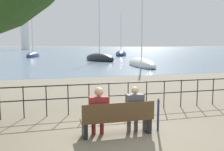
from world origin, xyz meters
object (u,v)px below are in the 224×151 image
at_px(seated_person_left, 99,109).
at_px(seated_person_right, 134,108).
at_px(harbor_lighthouse, 25,23).
at_px(closed_umbrella, 158,113).
at_px(sailboat_1, 99,59).
at_px(sailboat_5, 141,64).
at_px(sailboat_4, 121,54).
at_px(sailboat_2, 33,55).
at_px(park_bench, 118,119).

bearing_deg(seated_person_left, seated_person_right, 0.11).
bearing_deg(harbor_lighthouse, closed_umbrella, -84.75).
relative_size(closed_umbrella, sailboat_1, 0.09).
bearing_deg(sailboat_5, harbor_lighthouse, 105.77).
distance_m(sailboat_4, harbor_lighthouse, 85.53).
bearing_deg(closed_umbrella, seated_person_right, 174.45).
distance_m(seated_person_right, sailboat_5, 21.37).
bearing_deg(sailboat_1, sailboat_4, 42.88).
relative_size(seated_person_left, closed_umbrella, 1.38).
xyz_separation_m(sailboat_5, harbor_lighthouse, (-19.24, 107.88, 13.09)).
bearing_deg(sailboat_2, park_bench, -71.52).
bearing_deg(sailboat_5, seated_person_left, -109.19).
relative_size(seated_person_right, sailboat_4, 0.13).
relative_size(sailboat_2, harbor_lighthouse, 0.30).
bearing_deg(sailboat_4, park_bench, -88.56).
height_order(park_bench, seated_person_left, seated_person_left).
height_order(seated_person_left, sailboat_5, sailboat_5).
height_order(seated_person_right, harbor_lighthouse, harbor_lighthouse).
bearing_deg(sailboat_2, seated_person_left, -72.12).
bearing_deg(seated_person_right, closed_umbrella, -5.55).
xyz_separation_m(sailboat_1, sailboat_4, (8.50, 16.45, 0.01)).
height_order(park_bench, seated_person_right, seated_person_right).
xyz_separation_m(seated_person_left, closed_umbrella, (1.65, -0.06, -0.19)).
xyz_separation_m(seated_person_left, sailboat_4, (15.21, 46.97, -0.33)).
bearing_deg(park_bench, seated_person_left, 171.40).
height_order(seated_person_right, sailboat_2, sailboat_2).
bearing_deg(park_bench, seated_person_right, 8.83).
bearing_deg(harbor_lighthouse, park_bench, -85.26).
bearing_deg(closed_umbrella, sailboat_5, 69.27).
height_order(seated_person_right, sailboat_5, sailboat_5).
xyz_separation_m(seated_person_right, harbor_lighthouse, (-11.07, 127.63, 12.69)).
bearing_deg(seated_person_right, seated_person_left, -179.89).
relative_size(closed_umbrella, sailboat_2, 0.11).
height_order(sailboat_1, harbor_lighthouse, harbor_lighthouse).
bearing_deg(park_bench, sailboat_4, 72.62).
relative_size(seated_person_right, harbor_lighthouse, 0.04).
bearing_deg(closed_umbrella, sailboat_1, 80.59).
xyz_separation_m(park_bench, closed_umbrella, (1.16, 0.01, 0.08)).
relative_size(park_bench, seated_person_right, 1.52).
height_order(park_bench, sailboat_1, sailboat_1).
relative_size(sailboat_5, harbor_lighthouse, 0.29).
bearing_deg(sailboat_1, harbor_lighthouse, 80.02).
bearing_deg(seated_person_left, harbor_lighthouse, 94.52).
bearing_deg(sailboat_5, closed_umbrella, -105.07).
xyz_separation_m(seated_person_left, sailboat_2, (-3.43, 46.44, -0.38)).
distance_m(park_bench, seated_person_left, 0.56).
distance_m(park_bench, closed_umbrella, 1.16).
distance_m(sailboat_1, sailboat_2, 18.88).
height_order(park_bench, sailboat_2, sailboat_2).
bearing_deg(seated_person_left, park_bench, -8.60).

